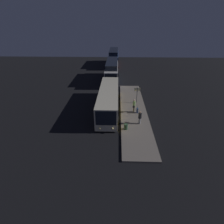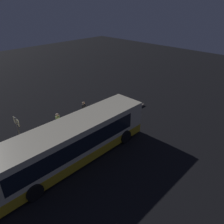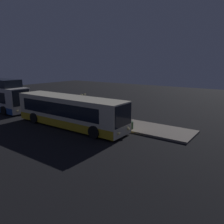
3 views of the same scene
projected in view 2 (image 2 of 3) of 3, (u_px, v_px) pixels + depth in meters
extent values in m
plane|color=black|center=(79.00, 155.00, 16.01)|extent=(80.00, 80.00, 0.00)
cube|color=slate|center=(54.00, 136.00, 18.05)|extent=(20.00, 3.51, 0.16)
cube|color=beige|center=(73.00, 141.00, 14.95)|extent=(11.94, 2.56, 2.66)
cube|color=gold|center=(74.00, 152.00, 15.40)|extent=(11.88, 2.58, 0.70)
cube|color=black|center=(69.00, 139.00, 14.61)|extent=(9.79, 2.59, 1.17)
cube|color=black|center=(129.00, 108.00, 18.57)|extent=(0.06, 2.25, 1.70)
sphere|color=#F9E58C|center=(123.00, 118.00, 19.60)|extent=(0.24, 0.24, 0.24)
sphere|color=#F9E58C|center=(135.00, 124.00, 18.73)|extent=(0.24, 0.24, 0.24)
cylinder|color=black|center=(103.00, 125.00, 18.77)|extent=(1.04, 0.30, 1.04)
cylinder|color=black|center=(125.00, 137.00, 17.19)|extent=(1.04, 0.30, 1.04)
cylinder|color=black|center=(15.00, 170.00, 13.85)|extent=(1.04, 0.30, 1.04)
cylinder|color=black|center=(35.00, 192.00, 12.27)|extent=(1.04, 0.30, 1.04)
cylinder|color=gray|center=(84.00, 114.00, 20.41)|extent=(0.32, 0.32, 0.76)
cylinder|color=#262628|center=(84.00, 108.00, 20.08)|extent=(0.45, 0.45, 0.66)
sphere|color=tan|center=(84.00, 103.00, 19.87)|extent=(0.25, 0.25, 0.25)
cube|color=black|center=(81.00, 111.00, 20.04)|extent=(0.17, 0.30, 0.24)
cylinder|color=#6B604C|center=(59.00, 128.00, 18.17)|extent=(0.29, 0.29, 0.83)
cylinder|color=#8CB766|center=(58.00, 120.00, 17.81)|extent=(0.41, 0.41, 0.72)
sphere|color=beige|center=(57.00, 115.00, 17.58)|extent=(0.27, 0.27, 0.27)
cube|color=black|center=(62.00, 123.00, 18.08)|extent=(0.20, 0.30, 0.24)
cube|color=#334C7F|center=(59.00, 126.00, 18.66)|extent=(0.34, 0.21, 0.68)
cylinder|color=black|center=(59.00, 121.00, 18.44)|extent=(0.02, 0.02, 0.24)
cylinder|color=#4C4C51|center=(19.00, 132.00, 16.29)|extent=(0.10, 0.10, 2.39)
cube|color=beige|center=(16.00, 121.00, 15.88)|extent=(0.04, 0.87, 0.51)
cylinder|color=#2D4C33|center=(106.00, 116.00, 20.19)|extent=(0.44, 0.44, 0.65)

